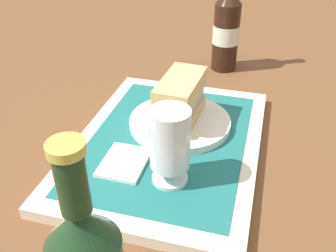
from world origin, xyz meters
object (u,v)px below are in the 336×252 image
at_px(plate, 180,122).
at_px(beer_glass, 170,143).
at_px(sandwich, 180,100).
at_px(second_bottle, 226,29).

xyz_separation_m(plate, beer_glass, (0.15, 0.02, 0.06)).
relative_size(sandwich, beer_glass, 1.08).
relative_size(plate, beer_glass, 1.52).
height_order(plate, beer_glass, beer_glass).
xyz_separation_m(sandwich, beer_glass, (0.15, 0.02, 0.01)).
bearing_deg(beer_glass, plate, -171.80).
bearing_deg(sandwich, second_bottle, 177.58).
height_order(plate, sandwich, sandwich).
bearing_deg(beer_glass, sandwich, -171.54).
xyz_separation_m(beer_glass, second_bottle, (-0.48, 0.01, 0.01)).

